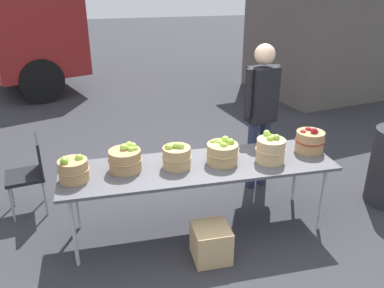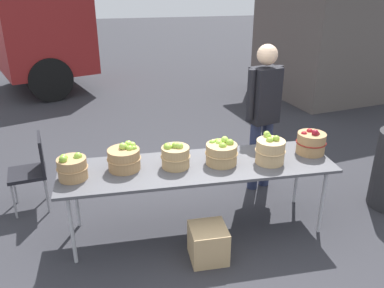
{
  "view_description": "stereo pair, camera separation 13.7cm",
  "coord_description": "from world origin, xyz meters",
  "px_view_note": "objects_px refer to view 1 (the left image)",
  "views": [
    {
      "loc": [
        -0.88,
        -3.45,
        2.54
      ],
      "look_at": [
        0.0,
        0.3,
        0.85
      ],
      "focal_mm": 37.68,
      "sensor_mm": 36.0,
      "label": 1
    },
    {
      "loc": [
        -0.75,
        -3.48,
        2.54
      ],
      "look_at": [
        0.0,
        0.3,
        0.85
      ],
      "focal_mm": 37.68,
      "sensor_mm": 36.0,
      "label": 2
    }
  ],
  "objects_px": {
    "apple_basket_green_0": "(73,169)",
    "folding_chair": "(30,169)",
    "market_table": "(199,168)",
    "apple_basket_green_2": "(176,156)",
    "apple_basket_green_1": "(126,159)",
    "vendor_adult": "(261,107)",
    "produce_crate": "(211,243)",
    "apple_basket_green_3": "(222,152)",
    "apple_basket_green_4": "(270,149)",
    "apple_basket_red_0": "(310,141)"
  },
  "relations": [
    {
      "from": "apple_basket_green_0",
      "to": "apple_basket_green_1",
      "type": "relative_size",
      "value": 0.88
    },
    {
      "from": "market_table",
      "to": "vendor_adult",
      "type": "distance_m",
      "value": 1.25
    },
    {
      "from": "market_table",
      "to": "folding_chair",
      "type": "height_order",
      "value": "folding_chair"
    },
    {
      "from": "market_table",
      "to": "apple_basket_green_1",
      "type": "height_order",
      "value": "apple_basket_green_1"
    },
    {
      "from": "apple_basket_green_2",
      "to": "folding_chair",
      "type": "relative_size",
      "value": 0.34
    },
    {
      "from": "produce_crate",
      "to": "apple_basket_green_3",
      "type": "bearing_deg",
      "value": 63.69
    },
    {
      "from": "market_table",
      "to": "apple_basket_green_0",
      "type": "relative_size",
      "value": 9.42
    },
    {
      "from": "apple_basket_green_4",
      "to": "vendor_adult",
      "type": "distance_m",
      "value": 0.87
    },
    {
      "from": "folding_chair",
      "to": "apple_basket_green_1",
      "type": "bearing_deg",
      "value": 44.54
    },
    {
      "from": "apple_basket_green_0",
      "to": "folding_chair",
      "type": "distance_m",
      "value": 1.04
    },
    {
      "from": "vendor_adult",
      "to": "folding_chair",
      "type": "relative_size",
      "value": 2.06
    },
    {
      "from": "apple_basket_green_2",
      "to": "apple_basket_green_3",
      "type": "distance_m",
      "value": 0.46
    },
    {
      "from": "market_table",
      "to": "apple_basket_green_2",
      "type": "distance_m",
      "value": 0.27
    },
    {
      "from": "apple_basket_green_2",
      "to": "apple_basket_green_3",
      "type": "relative_size",
      "value": 0.89
    },
    {
      "from": "apple_basket_green_1",
      "to": "apple_basket_red_0",
      "type": "height_order",
      "value": "apple_basket_red_0"
    },
    {
      "from": "market_table",
      "to": "apple_basket_green_3",
      "type": "bearing_deg",
      "value": -0.15
    },
    {
      "from": "apple_basket_green_2",
      "to": "vendor_adult",
      "type": "relative_size",
      "value": 0.16
    },
    {
      "from": "apple_basket_red_0",
      "to": "vendor_adult",
      "type": "height_order",
      "value": "vendor_adult"
    },
    {
      "from": "apple_basket_green_3",
      "to": "apple_basket_green_1",
      "type": "bearing_deg",
      "value": 176.02
    },
    {
      "from": "market_table",
      "to": "apple_basket_green_2",
      "type": "xyz_separation_m",
      "value": [
        -0.22,
        0.01,
        0.15
      ]
    },
    {
      "from": "apple_basket_green_4",
      "to": "vendor_adult",
      "type": "relative_size",
      "value": 0.17
    },
    {
      "from": "apple_basket_green_3",
      "to": "apple_basket_green_4",
      "type": "distance_m",
      "value": 0.48
    },
    {
      "from": "folding_chair",
      "to": "produce_crate",
      "type": "xyz_separation_m",
      "value": [
        1.71,
        -1.27,
        -0.34
      ]
    },
    {
      "from": "market_table",
      "to": "vendor_adult",
      "type": "height_order",
      "value": "vendor_adult"
    },
    {
      "from": "market_table",
      "to": "apple_basket_green_2",
      "type": "bearing_deg",
      "value": 176.57
    },
    {
      "from": "apple_basket_green_1",
      "to": "apple_basket_green_4",
      "type": "xyz_separation_m",
      "value": [
        1.43,
        -0.14,
        0.01
      ]
    },
    {
      "from": "apple_basket_green_1",
      "to": "apple_basket_green_3",
      "type": "xyz_separation_m",
      "value": [
        0.95,
        -0.07,
        -0.0
      ]
    },
    {
      "from": "apple_basket_green_0",
      "to": "folding_chair",
      "type": "relative_size",
      "value": 0.33
    },
    {
      "from": "apple_basket_green_3",
      "to": "produce_crate",
      "type": "relative_size",
      "value": 0.97
    },
    {
      "from": "apple_basket_green_4",
      "to": "market_table",
      "type": "bearing_deg",
      "value": 174.14
    },
    {
      "from": "apple_basket_green_1",
      "to": "vendor_adult",
      "type": "distance_m",
      "value": 1.79
    },
    {
      "from": "apple_basket_red_0",
      "to": "folding_chair",
      "type": "relative_size",
      "value": 0.36
    },
    {
      "from": "vendor_adult",
      "to": "market_table",
      "type": "bearing_deg",
      "value": 21.52
    },
    {
      "from": "apple_basket_green_4",
      "to": "produce_crate",
      "type": "relative_size",
      "value": 0.9
    },
    {
      "from": "apple_basket_green_0",
      "to": "produce_crate",
      "type": "height_order",
      "value": "apple_basket_green_0"
    },
    {
      "from": "apple_basket_green_0",
      "to": "produce_crate",
      "type": "relative_size",
      "value": 0.84
    },
    {
      "from": "vendor_adult",
      "to": "produce_crate",
      "type": "bearing_deg",
      "value": 35.66
    },
    {
      "from": "market_table",
      "to": "apple_basket_green_4",
      "type": "bearing_deg",
      "value": -5.86
    },
    {
      "from": "apple_basket_green_3",
      "to": "produce_crate",
      "type": "xyz_separation_m",
      "value": [
        -0.24,
        -0.48,
        -0.69
      ]
    },
    {
      "from": "market_table",
      "to": "apple_basket_green_4",
      "type": "xyz_separation_m",
      "value": [
        0.72,
        -0.07,
        0.16
      ]
    },
    {
      "from": "market_table",
      "to": "apple_basket_green_4",
      "type": "height_order",
      "value": "apple_basket_green_4"
    },
    {
      "from": "apple_basket_green_3",
      "to": "folding_chair",
      "type": "xyz_separation_m",
      "value": [
        -1.95,
        0.79,
        -0.35
      ]
    },
    {
      "from": "market_table",
      "to": "folding_chair",
      "type": "bearing_deg",
      "value": 155.29
    },
    {
      "from": "apple_basket_green_2",
      "to": "apple_basket_green_4",
      "type": "height_order",
      "value": "apple_basket_green_4"
    },
    {
      "from": "apple_basket_green_1",
      "to": "apple_basket_green_0",
      "type": "bearing_deg",
      "value": -167.61
    },
    {
      "from": "vendor_adult",
      "to": "folding_chair",
      "type": "distance_m",
      "value": 2.7
    },
    {
      "from": "apple_basket_green_1",
      "to": "apple_basket_green_3",
      "type": "relative_size",
      "value": 1.0
    },
    {
      "from": "apple_basket_green_1",
      "to": "apple_basket_green_3",
      "type": "bearing_deg",
      "value": -3.98
    },
    {
      "from": "apple_basket_green_2",
      "to": "apple_basket_green_4",
      "type": "xyz_separation_m",
      "value": [
        0.94,
        -0.09,
        0.01
      ]
    },
    {
      "from": "apple_basket_green_3",
      "to": "apple_basket_green_4",
      "type": "bearing_deg",
      "value": -8.68
    }
  ]
}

